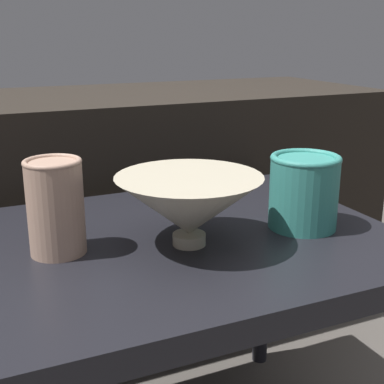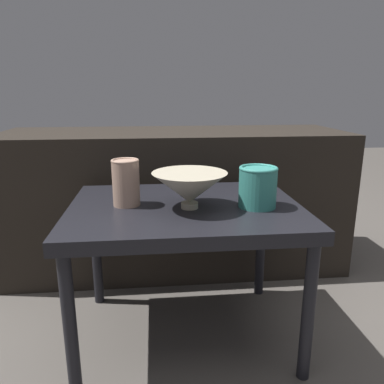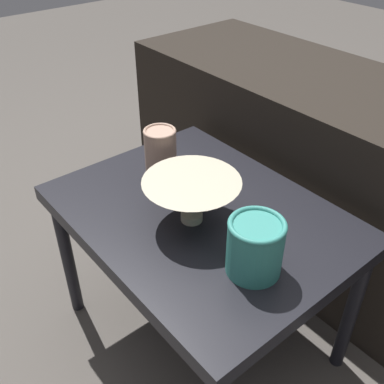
{
  "view_description": "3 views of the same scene",
  "coord_description": "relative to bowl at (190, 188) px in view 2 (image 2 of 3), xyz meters",
  "views": [
    {
      "loc": [
        -0.3,
        -0.75,
        0.79
      ],
      "look_at": [
        0.01,
        -0.05,
        0.56
      ],
      "focal_mm": 50.0,
      "sensor_mm": 36.0,
      "label": 1
    },
    {
      "loc": [
        -0.09,
        -1.12,
        0.82
      ],
      "look_at": [
        0.02,
        -0.03,
        0.52
      ],
      "focal_mm": 35.0,
      "sensor_mm": 36.0,
      "label": 2
    },
    {
      "loc": [
        0.65,
        -0.57,
        1.14
      ],
      "look_at": [
        0.02,
        -0.05,
        0.56
      ],
      "focal_mm": 42.0,
      "sensor_mm": 36.0,
      "label": 3
    }
  ],
  "objects": [
    {
      "name": "ground_plane",
      "position": [
        -0.01,
        0.04,
        -0.53
      ],
      "size": [
        8.0,
        8.0,
        0.0
      ],
      "primitive_type": "plane",
      "color": "#4C4742"
    },
    {
      "name": "table",
      "position": [
        -0.01,
        0.04,
        -0.11
      ],
      "size": [
        0.72,
        0.55,
        0.47
      ],
      "color": "black",
      "rests_on": "ground_plane"
    },
    {
      "name": "couch_backdrop",
      "position": [
        -0.01,
        0.61,
        -0.21
      ],
      "size": [
        1.53,
        0.5,
        0.64
      ],
      "color": "black",
      "rests_on": "ground_plane"
    },
    {
      "name": "bowl",
      "position": [
        0.0,
        0.0,
        0.0
      ],
      "size": [
        0.23,
        0.23,
        0.11
      ],
      "color": "#B2A88E",
      "rests_on": "table"
    },
    {
      "name": "vase_textured_left",
      "position": [
        -0.19,
        0.05,
        0.01
      ],
      "size": [
        0.09,
        0.09,
        0.14
      ],
      "color": "tan",
      "rests_on": "table"
    },
    {
      "name": "vase_colorful_right",
      "position": [
        0.21,
        -0.01,
        0.0
      ],
      "size": [
        0.12,
        0.12,
        0.13
      ],
      "color": "teal",
      "rests_on": "table"
    }
  ]
}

